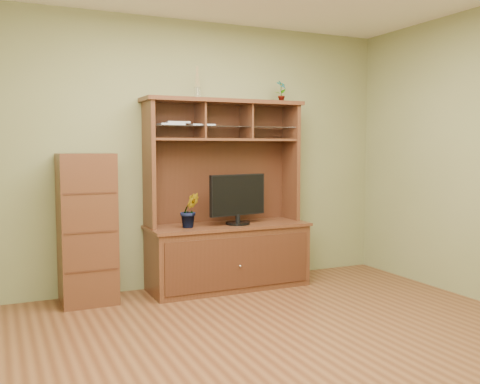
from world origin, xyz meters
TOP-DOWN VIEW (x-y plane):
  - room at (0.00, 0.00)m, footprint 4.54×4.04m
  - media_hutch at (0.32, 1.73)m, footprint 1.66×0.61m
  - monitor at (0.40, 1.65)m, footprint 0.64×0.25m
  - orchid_plant at (-0.11, 1.65)m, footprint 0.19×0.16m
  - top_plant at (0.98, 1.80)m, footprint 0.14×0.12m
  - reed_diffuser at (0.04, 1.80)m, footprint 0.06×0.06m
  - magazines at (-0.11, 1.81)m, footprint 0.56×0.20m
  - side_cabinet at (-1.06, 1.76)m, footprint 0.49×0.45m

SIDE VIEW (x-z plane):
  - media_hutch at x=0.32m, z-range -0.43..1.47m
  - side_cabinet at x=-1.06m, z-range 0.00..1.37m
  - orchid_plant at x=-0.11m, z-range 0.65..0.99m
  - monitor at x=0.40m, z-range 0.66..1.17m
  - room at x=0.00m, z-range -0.02..2.72m
  - magazines at x=-0.11m, z-range 1.63..1.67m
  - top_plant at x=0.98m, z-range 1.90..2.13m
  - reed_diffuser at x=0.04m, z-range 1.87..2.18m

